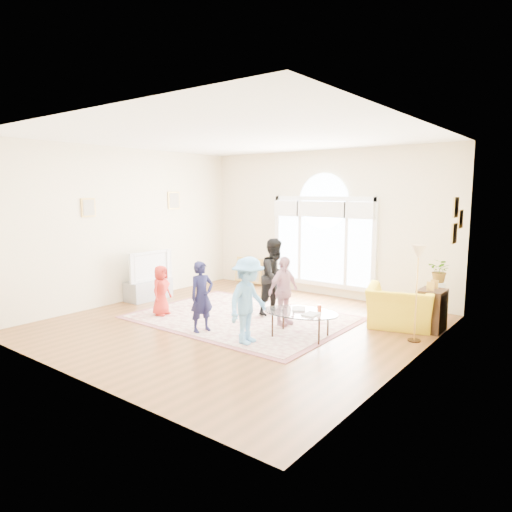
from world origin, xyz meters
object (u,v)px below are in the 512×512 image
Objects in this scene: tv_console at (149,289)px; television at (148,265)px; coffee_table at (300,313)px; armchair at (400,307)px; area_rug at (242,318)px.

tv_console is 0.91× the size of television.
coffee_table is 1.25× the size of armchair.
tv_console is 5.20m from armchair.
coffee_table is at bearing -3.23° from tv_console.
tv_console is at bearing 180.00° from television.
television reaches higher than armchair.
armchair is at bearing 26.33° from area_rug.
television is (-2.54, -0.07, 0.73)m from area_rug.
area_rug is 1.52m from coffee_table.
area_rug is at bearing 9.77° from armchair.
coffee_table reaches higher than tv_console.
coffee_table is at bearing -3.23° from television.
armchair is at bearing 44.37° from coffee_table.
television is 0.82× the size of coffee_table.
television reaches higher than tv_console.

